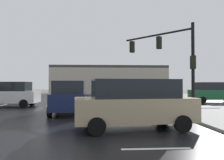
{
  "coord_description": "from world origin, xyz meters",
  "views": [
    {
      "loc": [
        -1.64,
        -20.33,
        1.85
      ],
      "look_at": [
        -0.16,
        4.15,
        2.32
      ],
      "focal_mm": 36.27,
      "sensor_mm": 36.0,
      "label": 1
    }
  ],
  "objects_px": {
    "suv_tan": "(134,103)",
    "suv_navy": "(70,96)",
    "suv_green": "(215,92)",
    "traffic_signal_mast": "(171,53)",
    "suv_white": "(8,94)",
    "suv_black": "(7,91)",
    "sedan_blue": "(110,94)"
  },
  "relations": [
    {
      "from": "traffic_signal_mast",
      "to": "suv_black",
      "type": "bearing_deg",
      "value": 15.82
    },
    {
      "from": "traffic_signal_mast",
      "to": "suv_black",
      "type": "relative_size",
      "value": 1.21
    },
    {
      "from": "suv_white",
      "to": "traffic_signal_mast",
      "type": "bearing_deg",
      "value": 170.08
    },
    {
      "from": "suv_white",
      "to": "suv_green",
      "type": "height_order",
      "value": "same"
    },
    {
      "from": "suv_green",
      "to": "traffic_signal_mast",
      "type": "bearing_deg",
      "value": 44.45
    },
    {
      "from": "suv_tan",
      "to": "suv_white",
      "type": "bearing_deg",
      "value": 125.99
    },
    {
      "from": "suv_navy",
      "to": "suv_green",
      "type": "height_order",
      "value": "same"
    },
    {
      "from": "suv_white",
      "to": "suv_green",
      "type": "distance_m",
      "value": 19.17
    },
    {
      "from": "sedan_blue",
      "to": "traffic_signal_mast",
      "type": "bearing_deg",
      "value": -144.17
    },
    {
      "from": "suv_black",
      "to": "suv_green",
      "type": "relative_size",
      "value": 0.99
    },
    {
      "from": "sedan_blue",
      "to": "suv_tan",
      "type": "bearing_deg",
      "value": -172.17
    },
    {
      "from": "traffic_signal_mast",
      "to": "sedan_blue",
      "type": "height_order",
      "value": "traffic_signal_mast"
    },
    {
      "from": "suv_tan",
      "to": "suv_navy",
      "type": "bearing_deg",
      "value": 115.74
    },
    {
      "from": "traffic_signal_mast",
      "to": "suv_white",
      "type": "relative_size",
      "value": 1.21
    },
    {
      "from": "sedan_blue",
      "to": "suv_green",
      "type": "xyz_separation_m",
      "value": [
        10.41,
        -1.74,
        0.24
      ]
    },
    {
      "from": "suv_tan",
      "to": "suv_navy",
      "type": "distance_m",
      "value": 6.17
    },
    {
      "from": "suv_white",
      "to": "suv_green",
      "type": "bearing_deg",
      "value": -169.07
    },
    {
      "from": "suv_tan",
      "to": "suv_green",
      "type": "relative_size",
      "value": 1.02
    },
    {
      "from": "suv_tan",
      "to": "sedan_blue",
      "type": "height_order",
      "value": "suv_tan"
    },
    {
      "from": "suv_white",
      "to": "sedan_blue",
      "type": "bearing_deg",
      "value": -149.19
    },
    {
      "from": "suv_navy",
      "to": "suv_black",
      "type": "bearing_deg",
      "value": 32.63
    },
    {
      "from": "suv_tan",
      "to": "traffic_signal_mast",
      "type": "bearing_deg",
      "value": 55.22
    },
    {
      "from": "sedan_blue",
      "to": "suv_white",
      "type": "relative_size",
      "value": 0.96
    },
    {
      "from": "traffic_signal_mast",
      "to": "sedan_blue",
      "type": "distance_m",
      "value": 9.06
    },
    {
      "from": "traffic_signal_mast",
      "to": "suv_tan",
      "type": "bearing_deg",
      "value": 110.58
    },
    {
      "from": "traffic_signal_mast",
      "to": "suv_navy",
      "type": "xyz_separation_m",
      "value": [
        -7.09,
        -1.79,
        -3.04
      ]
    },
    {
      "from": "suv_tan",
      "to": "suv_black",
      "type": "relative_size",
      "value": 1.02
    },
    {
      "from": "traffic_signal_mast",
      "to": "suv_black",
      "type": "xyz_separation_m",
      "value": [
        -15.72,
        10.33,
        -3.04
      ]
    },
    {
      "from": "suv_tan",
      "to": "suv_navy",
      "type": "relative_size",
      "value": 1.01
    },
    {
      "from": "suv_navy",
      "to": "sedan_blue",
      "type": "distance_m",
      "value": 9.64
    },
    {
      "from": "suv_black",
      "to": "suv_white",
      "type": "height_order",
      "value": "same"
    },
    {
      "from": "suv_white",
      "to": "suv_green",
      "type": "relative_size",
      "value": 1.0
    }
  ]
}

